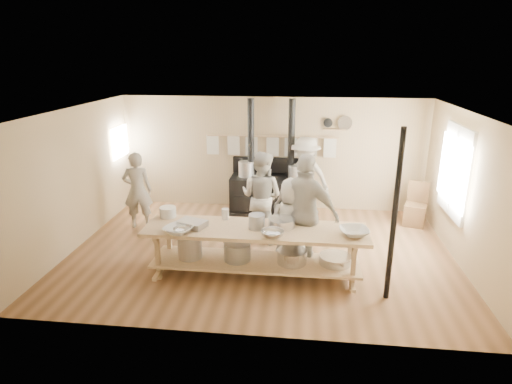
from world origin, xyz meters
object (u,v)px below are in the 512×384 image
prep_table (255,247)px  roasting_pan (192,224)px  stove (270,190)px  chair (415,213)px  cook_left (262,197)px  cook_by_window (305,177)px  cook_far_left (138,190)px  cook_right (305,213)px  cook_center (291,223)px

prep_table → roasting_pan: 1.09m
stove → chair: size_ratio=2.81×
cook_left → cook_by_window: bearing=-98.3°
cook_left → cook_by_window: cook_by_window is taller
stove → prep_table: bearing=-90.0°
cook_far_left → prep_table: bearing=133.0°
prep_table → roasting_pan: (-1.02, -0.05, 0.38)m
cook_far_left → cook_right: bearing=144.6°
roasting_pan → cook_far_left: bearing=131.6°
prep_table → roasting_pan: size_ratio=8.05×
cook_far_left → cook_left: bearing=159.7°
stove → cook_center: (0.57, -2.54, 0.26)m
cook_far_left → cook_by_window: bearing=-176.0°
stove → cook_by_window: stove is taller
cook_far_left → roasting_pan: size_ratio=3.64×
cook_far_left → cook_left: cook_left is taller
prep_table → chair: 4.10m
cook_left → cook_right: cook_right is taller
cook_right → cook_by_window: cook_right is taller
cook_center → cook_right: size_ratio=0.78×
stove → chair: bearing=-7.7°
stove → cook_left: stove is taller
cook_far_left → cook_left: (2.63, -0.34, 0.08)m
chair → roasting_pan: size_ratio=2.07×
prep_table → chair: bearing=39.3°
chair → stove: bearing=-168.3°
cook_far_left → cook_right: size_ratio=0.81×
stove → prep_table: 3.02m
prep_table → cook_center: size_ratio=2.31×
cook_by_window → stove: bearing=-169.0°
cook_far_left → roasting_pan: bearing=118.7°
cook_far_left → cook_by_window: (3.46, 1.05, 0.09)m
cook_center → cook_right: bearing=141.6°
stove → cook_center: size_ratio=1.67×
stove → cook_right: size_ratio=1.30×
stove → roasting_pan: (-1.02, -3.07, 0.38)m
cook_far_left → cook_by_window: 3.61m
prep_table → roasting_pan: bearing=-177.3°
prep_table → cook_far_left: 3.23m
chair → cook_left: bearing=-141.2°
cook_center → chair: (2.60, 2.11, -0.51)m
cook_left → cook_right: 1.39m
cook_right → roasting_pan: 1.87m
cook_by_window → chair: size_ratio=1.96×
prep_table → cook_by_window: 2.98m
cook_right → prep_table: bearing=49.3°
prep_table → roasting_pan: roasting_pan is taller
cook_far_left → cook_center: (3.23, -1.32, -0.04)m
cook_center → cook_by_window: bearing=-107.9°
cook_center → cook_by_window: 2.38m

